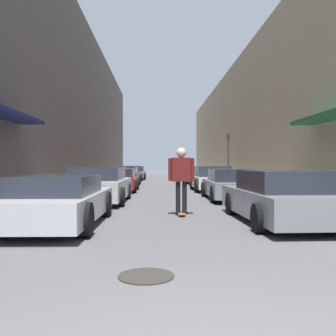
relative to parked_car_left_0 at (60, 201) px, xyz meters
The scene contains 18 objects.
ground 14.89m from the parked_car_left_0, 79.85° to the left, with size 116.13×116.13×0.00m, color #515154.
curb_strip_left 20.02m from the parked_car_left_0, 95.34° to the left, with size 1.80×52.79×0.12m.
curb_strip_right 21.16m from the parked_car_left_0, 70.37° to the left, with size 1.80×52.79×0.12m.
building_row_left 21.14m from the parked_car_left_0, 103.44° to the left, with size 4.90×52.79×11.58m.
building_row_right 22.64m from the parked_car_left_0, 63.33° to the left, with size 4.90×52.79×9.07m.
parked_car_left_0 is the anchor object (origin of this frame).
parked_car_left_1 5.21m from the parked_car_left_0, 89.21° to the left, with size 2.09×4.60×1.29m.
parked_car_left_2 10.99m from the parked_car_left_0, 89.17° to the left, with size 2.07×3.98×1.19m.
parked_car_left_3 16.00m from the parked_car_left_0, 89.71° to the left, with size 1.97×4.45×1.24m.
parked_car_left_4 21.71m from the parked_car_left_0, 89.87° to the left, with size 1.87×4.13×1.29m.
parked_car_left_5 26.39m from the parked_car_left_0, 89.62° to the left, with size 1.92×3.96×1.24m.
parked_car_right_0 5.16m from the parked_car_left_0, ahead, with size 2.00×4.64×1.25m.
parked_car_right_1 7.99m from the parked_car_left_0, 50.62° to the left, with size 1.87×4.40×1.22m.
parked_car_right_2 12.10m from the parked_car_left_0, 65.28° to the left, with size 1.99×3.98×1.31m.
parked_car_right_3 17.45m from the parked_car_left_0, 72.48° to the left, with size 1.91×4.28×1.23m.
skateboarder 3.36m from the parked_car_left_0, 30.37° to the left, with size 0.71×0.78×1.85m.
manhole_cover 4.43m from the parked_car_left_0, 62.15° to the right, with size 0.70×0.70×0.02m.
traffic_light 15.99m from the parked_car_left_0, 65.43° to the left, with size 0.16×0.22×3.23m.
Camera 1 is at (-0.44, -2.04, 1.39)m, focal length 40.00 mm.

